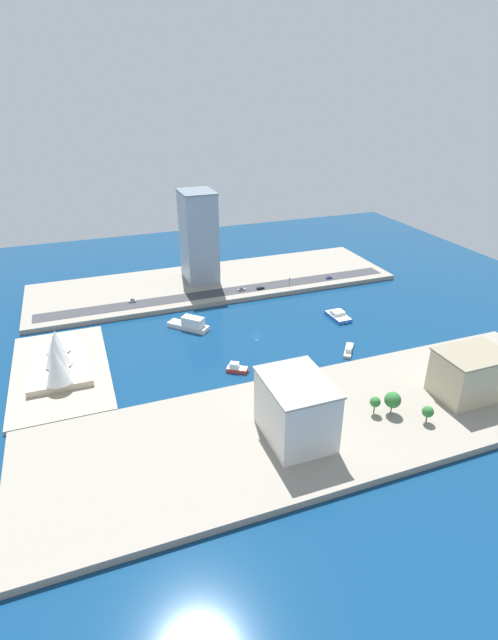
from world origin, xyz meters
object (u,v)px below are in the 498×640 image
(sedan_silver, at_px, (242,289))
(traffic_light_waterfront, at_px, (289,281))
(tugboat_red, at_px, (237,368))
(suv_black, at_px, (260,288))
(yacht_sleek_gray, at_px, (349,350))
(catamaran_blue, at_px, (338,316))
(office_block_beige, at_px, (470,374))
(ferry_white_commuter, at_px, (190,324))
(tower_tall_glass, at_px, (199,236))
(opera_landmark, at_px, (57,356))
(hotel_broad_white, at_px, (296,409))
(hatchback_blue, at_px, (329,278))
(van_white, at_px, (132,301))

(sedan_silver, distance_m, traffic_light_waterfront, 31.74)
(tugboat_red, xyz_separation_m, suv_black, (84.03, -45.34, 2.29))
(yacht_sleek_gray, distance_m, catamaran_blue, 39.73)
(yacht_sleek_gray, bearing_deg, tugboat_red, 87.50)
(yacht_sleek_gray, distance_m, suv_black, 87.75)
(catamaran_blue, bearing_deg, office_block_beige, -173.67)
(tugboat_red, bearing_deg, ferry_white_commuter, 11.05)
(office_block_beige, bearing_deg, ferry_white_commuter, 41.43)
(tower_tall_glass, bearing_deg, opera_landmark, 134.45)
(ferry_white_commuter, xyz_separation_m, office_block_beige, (-106.61, -94.11, 10.17))
(hotel_broad_white, relative_size, sedan_silver, 5.96)
(ferry_white_commuter, distance_m, suv_black, 64.52)
(suv_black, bearing_deg, hatchback_blue, -88.88)
(tower_tall_glass, bearing_deg, van_white, 116.25)
(tugboat_red, xyz_separation_m, tower_tall_glass, (116.60, -14.19, 30.91))
(yacht_sleek_gray, bearing_deg, hatchback_blue, -22.98)
(ferry_white_commuter, height_order, office_block_beige, office_block_beige)
(ferry_white_commuter, height_order, catamaran_blue, ferry_white_commuter)
(catamaran_blue, bearing_deg, ferry_white_commuter, 78.88)
(sedan_silver, bearing_deg, hatchback_blue, -91.10)
(tower_tall_glass, bearing_deg, tugboat_red, 173.06)
(traffic_light_waterfront, bearing_deg, ferry_white_commuter, 111.90)
(hatchback_blue, xyz_separation_m, opera_landmark, (-59.07, 174.50, 5.99))
(hotel_broad_white, height_order, traffic_light_waterfront, hotel_broad_white)
(van_white, relative_size, traffic_light_waterfront, 0.67)
(hotel_broad_white, bearing_deg, van_white, 15.04)
(tugboat_red, relative_size, catamaran_blue, 0.62)
(tower_tall_glass, distance_m, hotel_broad_white, 172.68)
(sedan_silver, bearing_deg, ferry_white_commuter, 129.49)
(hotel_broad_white, distance_m, traffic_light_waterfront, 148.41)
(tugboat_red, height_order, hotel_broad_white, hotel_broad_white)
(sedan_silver, distance_m, hatchback_blue, 63.08)
(sedan_silver, bearing_deg, yacht_sleek_gray, -163.73)
(ferry_white_commuter, relative_size, opera_landmark, 0.50)
(ferry_white_commuter, distance_m, hatchback_blue, 111.60)
(traffic_light_waterfront, bearing_deg, hatchback_blue, -81.99)
(office_block_beige, bearing_deg, catamaran_blue, 6.33)
(hatchback_blue, bearing_deg, catamaran_blue, 156.54)
(sedan_silver, bearing_deg, tugboat_red, 158.94)
(hotel_broad_white, bearing_deg, yacht_sleek_gray, -46.47)
(yacht_sleek_gray, bearing_deg, sedan_silver, 16.27)
(ferry_white_commuter, bearing_deg, sedan_silver, -50.51)
(catamaran_blue, relative_size, opera_landmark, 0.42)
(catamaran_blue, height_order, hatchback_blue, hatchback_blue)
(catamaran_blue, relative_size, tower_tall_glass, 0.31)
(yacht_sleek_gray, distance_m, tower_tall_glass, 131.14)
(catamaran_blue, height_order, office_block_beige, office_block_beige)
(tugboat_red, relative_size, van_white, 2.56)
(ferry_white_commuter, height_order, traffic_light_waterfront, traffic_light_waterfront)
(yacht_sleek_gray, height_order, hatchback_blue, hatchback_blue)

